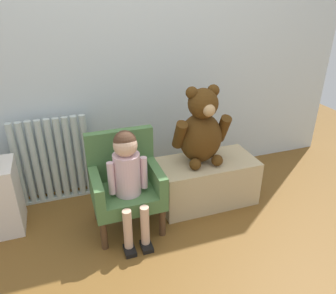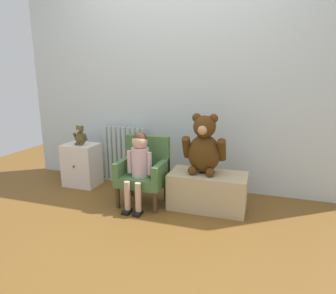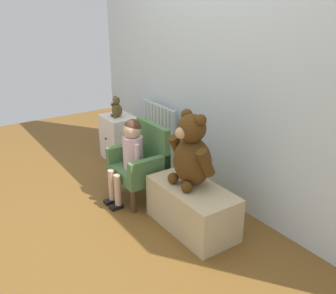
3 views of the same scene
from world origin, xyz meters
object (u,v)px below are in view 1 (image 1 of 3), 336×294
at_px(child_figure, 128,171).
at_px(low_bench, 206,181).
at_px(child_armchair, 125,182).
at_px(large_teddy_bear, 201,130).
at_px(radiator, 53,161).

bearing_deg(child_figure, low_bench, 15.04).
xyz_separation_m(child_armchair, large_teddy_bear, (0.59, 0.09, 0.26)).
height_order(low_bench, large_teddy_bear, large_teddy_bear).
bearing_deg(low_bench, child_figure, -164.96).
xyz_separation_m(radiator, child_armchair, (0.45, -0.47, 0.00)).
bearing_deg(radiator, large_teddy_bear, -20.36).
xyz_separation_m(child_figure, large_teddy_bear, (0.59, 0.20, 0.12)).
distance_m(child_figure, large_teddy_bear, 0.63).
bearing_deg(child_armchair, low_bench, 5.52).
height_order(radiator, low_bench, radiator).
bearing_deg(radiator, child_armchair, -46.36).
bearing_deg(radiator, child_figure, -52.29).
relative_size(child_armchair, child_figure, 0.90).
bearing_deg(large_teddy_bear, child_figure, -161.52).
bearing_deg(child_figure, child_armchair, 90.00).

